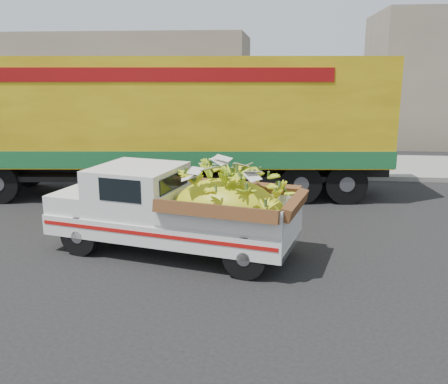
# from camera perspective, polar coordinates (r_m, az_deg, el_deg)

# --- Properties ---
(ground) EXTENTS (100.00, 100.00, 0.00)m
(ground) POSITION_cam_1_polar(r_m,az_deg,el_deg) (9.88, -9.23, -7.05)
(ground) COLOR black
(ground) RESTS_ON ground
(curb) EXTENTS (60.00, 0.25, 0.15)m
(curb) POSITION_cam_1_polar(r_m,az_deg,el_deg) (16.65, -2.76, 2.08)
(curb) COLOR gray
(curb) RESTS_ON ground
(sidewalk) EXTENTS (60.00, 4.00, 0.14)m
(sidewalk) POSITION_cam_1_polar(r_m,az_deg,el_deg) (18.68, -1.77, 3.40)
(sidewalk) COLOR gray
(sidewalk) RESTS_ON ground
(building_left) EXTENTS (18.00, 6.00, 5.00)m
(building_left) POSITION_cam_1_polar(r_m,az_deg,el_deg) (26.31, -17.82, 11.18)
(building_left) COLOR gray
(building_left) RESTS_ON ground
(pickup_truck) EXTENTS (5.01, 2.79, 1.66)m
(pickup_truck) POSITION_cam_1_polar(r_m,az_deg,el_deg) (9.51, -3.92, -2.05)
(pickup_truck) COLOR black
(pickup_truck) RESTS_ON ground
(semi_trailer) EXTENTS (12.04, 3.70, 3.80)m
(semi_trailer) POSITION_cam_1_polar(r_m,az_deg,el_deg) (14.02, -5.96, 8.24)
(semi_trailer) COLOR black
(semi_trailer) RESTS_ON ground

